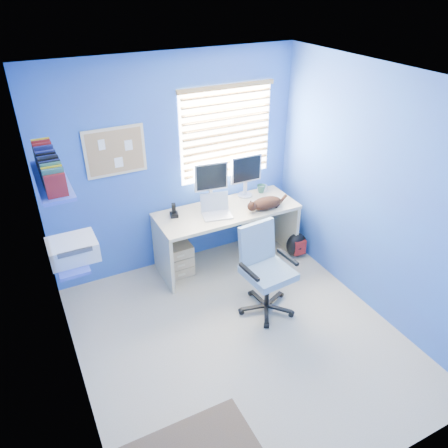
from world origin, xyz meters
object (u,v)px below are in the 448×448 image
cat (266,203)px  office_chair (265,280)px  tower_pc (257,237)px  laptop (217,207)px  desk (227,236)px

cat → office_chair: office_chair is taller
tower_pc → office_chair: office_chair is taller
laptop → office_chair: size_ratio=0.34×
tower_pc → office_chair: (-0.47, -0.95, 0.14)m
desk → tower_pc: bearing=0.0°
laptop → tower_pc: 0.87m
cat → tower_pc: (0.00, 0.18, -0.58)m
laptop → cat: (0.60, -0.10, -0.04)m
cat → desk: bearing=152.7°
desk → office_chair: (-0.04, -0.95, -0.01)m
desk → cat: (0.43, -0.18, 0.44)m
cat → office_chair: (-0.47, -0.77, -0.45)m
office_chair → desk: bearing=87.6°
desk → laptop: 0.52m
cat → tower_pc: cat is taller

